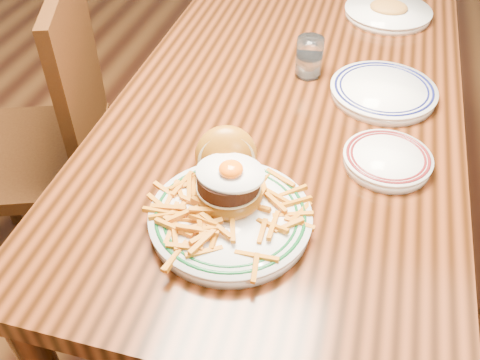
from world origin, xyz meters
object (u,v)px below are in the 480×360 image
(main_plate, at_px, (230,203))
(side_plate, at_px, (387,159))
(chair_left, at_px, (48,139))
(table, at_px, (290,119))

(main_plate, distance_m, side_plate, 0.37)
(main_plate, relative_size, side_plate, 1.74)
(main_plate, bearing_deg, side_plate, 20.15)
(chair_left, height_order, main_plate, chair_left)
(table, distance_m, side_plate, 0.36)
(chair_left, distance_m, main_plate, 0.81)
(main_plate, height_order, side_plate, main_plate)
(chair_left, height_order, side_plate, chair_left)
(table, xyz_separation_m, chair_left, (-0.70, -0.11, -0.13))
(chair_left, distance_m, side_plate, 0.99)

